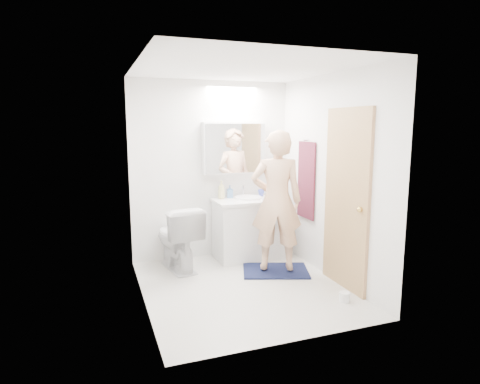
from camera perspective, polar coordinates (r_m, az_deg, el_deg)
name	(u,v)px	position (r m, az deg, el deg)	size (l,w,h in m)	color
floor	(243,287)	(4.75, 0.48, -13.11)	(2.50, 2.50, 0.00)	silver
ceiling	(244,68)	(4.43, 0.52, 16.95)	(2.50, 2.50, 0.00)	white
wall_back	(212,170)	(5.61, -3.98, 3.05)	(2.50, 2.50, 0.00)	white
wall_front	(298,203)	(3.30, 8.10, -1.47)	(2.50, 2.50, 0.00)	white
wall_left	(140,187)	(4.18, -13.78, 0.62)	(2.50, 2.50, 0.00)	white
wall_right	(331,178)	(4.92, 12.59, 1.96)	(2.50, 2.50, 0.00)	white
vanity_cabinet	(249,230)	(5.63, 1.23, -5.30)	(0.90, 0.55, 0.78)	silver
countertop	(249,200)	(5.54, 1.24, -1.19)	(0.95, 0.58, 0.04)	silver
sink_basin	(248,198)	(5.56, 1.13, -0.78)	(0.36, 0.36, 0.03)	white
faucet	(243,191)	(5.73, 0.45, 0.17)	(0.02, 0.02, 0.16)	silver
medicine_cabinet	(234,148)	(5.60, -0.84, 6.15)	(0.88, 0.14, 0.70)	white
mirror_panel	(236,148)	(5.53, -0.58, 6.10)	(0.84, 0.01, 0.66)	silver
toilet	(177,237)	(5.24, -8.73, -6.27)	(0.46, 0.81, 0.82)	white
bath_rug	(275,271)	(5.22, 4.97, -10.88)	(0.80, 0.55, 0.02)	#121838
person	(277,201)	(4.98, 5.12, -1.22)	(0.62, 0.41, 1.71)	#E1AE87
door	(346,200)	(4.65, 14.60, -1.03)	(0.04, 0.80, 2.00)	tan
door_knob	(360,210)	(4.40, 16.36, -2.36)	(0.06, 0.06, 0.06)	gold
towel	(306,180)	(5.39, 9.22, 1.62)	(0.02, 0.42, 1.00)	#111635
towel_hook	(306,140)	(5.34, 9.25, 7.15)	(0.02, 0.02, 0.07)	silver
soap_bottle_a	(221,190)	(5.54, -2.60, 0.31)	(0.09, 0.10, 0.25)	#C9C382
soap_bottle_b	(230,191)	(5.62, -1.41, 0.08)	(0.08, 0.08, 0.18)	#517BAD
toothbrush_cup	(261,193)	(5.77, 2.97, -0.13)	(0.10, 0.10, 0.09)	#404FC2
toilet_paper_roll	(344,297)	(4.51, 14.37, -13.97)	(0.11, 0.11, 0.10)	white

